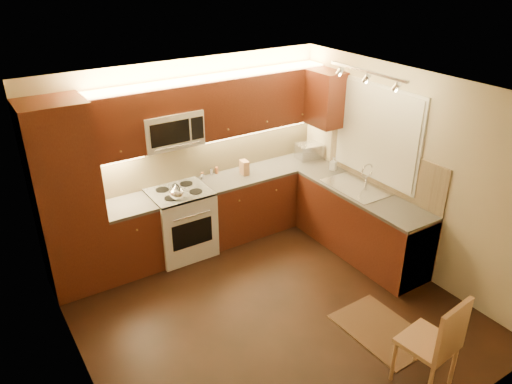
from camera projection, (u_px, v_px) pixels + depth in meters
floor at (271, 312)px, 5.62m from camera, size 4.00×4.00×0.01m
ceiling at (275, 95)px, 4.52m from camera, size 4.00×4.00×0.01m
wall_back at (188, 154)px, 6.58m from camera, size 4.00×0.01×2.50m
wall_front at (430, 328)px, 3.56m from camera, size 4.00×0.01×2.50m
wall_left at (74, 278)px, 4.10m from camera, size 0.01×4.00×2.50m
wall_right at (408, 173)px, 6.04m from camera, size 0.01×4.00×2.50m
pantry at (67, 200)px, 5.60m from camera, size 0.70×0.60×2.30m
base_cab_back_left at (131, 238)px, 6.23m from camera, size 0.62×0.60×0.86m
counter_back_left at (127, 207)px, 6.04m from camera, size 0.62×0.60×0.04m
base_cab_back_right at (265, 199)px, 7.22m from camera, size 1.92×0.60×0.86m
counter_back_right at (265, 171)px, 7.02m from camera, size 1.92×0.60×0.04m
base_cab_right at (360, 224)px, 6.56m from camera, size 0.60×2.00×0.86m
counter_right at (364, 193)px, 6.36m from camera, size 0.60×2.00×0.04m
dishwasher at (401, 248)px, 6.03m from camera, size 0.58×0.60×0.84m
backsplash_back at (211, 153)px, 6.77m from camera, size 3.30×0.02×0.60m
backsplash_right at (383, 166)px, 6.36m from camera, size 0.02×2.00×0.60m
upper_cab_back_left at (113, 126)px, 5.69m from camera, size 0.62×0.35×0.75m
upper_cab_back_right at (260, 100)px, 6.68m from camera, size 1.92×0.35×0.75m
upper_cab_bridge at (167, 98)px, 5.93m from camera, size 0.76×0.35×0.31m
upper_cab_right_corner at (326, 99)px, 6.74m from camera, size 0.35×0.50×0.75m
stove at (181, 222)px, 6.54m from camera, size 0.76×0.65×0.92m
microwave at (170, 129)px, 6.09m from camera, size 0.76×0.38×0.44m
window_frame at (377, 133)px, 6.30m from camera, size 0.03×1.44×1.24m
window_blinds at (376, 133)px, 6.29m from camera, size 0.02×1.36×1.16m
sink at (356, 183)px, 6.43m from camera, size 0.52×0.86×0.15m
faucet at (367, 174)px, 6.49m from camera, size 0.20×0.04×0.30m
track_light_bar at (367, 71)px, 5.59m from camera, size 0.04×1.20×0.03m
kettle at (177, 191)px, 6.08m from camera, size 0.22×0.22×0.21m
toaster_oven at (309, 151)px, 7.35m from camera, size 0.40×0.33×0.22m
knife_block at (244, 168)px, 6.82m from camera, size 0.10×0.15×0.20m
spice_jar_a at (203, 176)px, 6.69m from camera, size 0.04×0.04×0.08m
spice_jar_b at (202, 176)px, 6.69m from camera, size 0.04×0.04×0.10m
spice_jar_c at (211, 172)px, 6.82m from camera, size 0.05×0.05×0.10m
spice_jar_d at (217, 170)px, 6.86m from camera, size 0.06×0.06×0.10m
soap_bottle at (333, 164)px, 6.96m from camera, size 0.11×0.11×0.18m
rug at (381, 330)px, 5.34m from camera, size 0.69×1.02×0.01m
dining_chair at (428, 340)px, 4.50m from camera, size 0.50×0.50×1.01m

